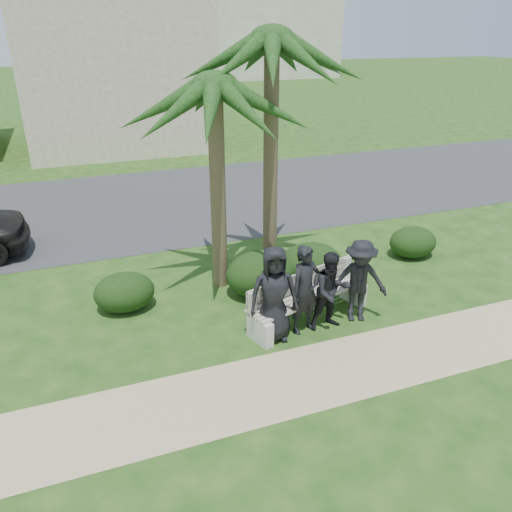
% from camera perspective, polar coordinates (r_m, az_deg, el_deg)
% --- Properties ---
extents(ground, '(160.00, 160.00, 0.00)m').
position_cam_1_polar(ground, '(9.84, 3.26, -7.07)').
color(ground, '#1A3E11').
rests_on(ground, ground).
extents(footpath, '(30.00, 1.60, 0.01)m').
position_cam_1_polar(footpath, '(8.52, 8.22, -12.96)').
color(footpath, tan).
rests_on(footpath, ground).
extents(asphalt_street, '(160.00, 8.00, 0.01)m').
position_cam_1_polar(asphalt_street, '(16.82, -7.75, 6.48)').
color(asphalt_street, '#2D2D30').
rests_on(asphalt_street, ground).
extents(stucco_bldg_right, '(8.40, 8.40, 7.30)m').
position_cam_1_polar(stucco_bldg_right, '(25.80, -16.08, 20.35)').
color(stucco_bldg_right, tan).
rests_on(stucco_bldg_right, ground).
extents(park_bench, '(2.74, 1.30, 0.90)m').
position_cam_1_polar(park_bench, '(9.64, 6.09, -5.08)').
color(park_bench, '#A09786').
rests_on(park_bench, ground).
extents(man_a, '(0.96, 0.72, 1.79)m').
position_cam_1_polar(man_a, '(8.81, 2.06, -4.38)').
color(man_a, black).
rests_on(man_a, ground).
extents(man_b, '(0.70, 0.54, 1.70)m').
position_cam_1_polar(man_b, '(9.08, 5.67, -3.86)').
color(man_b, black).
rests_on(man_b, ground).
extents(man_c, '(0.75, 0.58, 1.52)m').
position_cam_1_polar(man_c, '(9.28, 8.60, -3.99)').
color(man_c, black).
rests_on(man_c, ground).
extents(man_d, '(1.21, 0.91, 1.66)m').
position_cam_1_polar(man_d, '(9.58, 11.71, -2.83)').
color(man_d, black).
rests_on(man_d, ground).
extents(hedge_a, '(1.20, 0.99, 0.78)m').
position_cam_1_polar(hedge_a, '(10.30, -14.83, -3.89)').
color(hedge_a, black).
rests_on(hedge_a, ground).
extents(hedge_c, '(1.13, 0.93, 0.74)m').
position_cam_1_polar(hedge_c, '(10.90, 0.30, -1.49)').
color(hedge_c, black).
rests_on(hedge_c, ground).
extents(hedge_d, '(1.48, 1.22, 0.96)m').
position_cam_1_polar(hedge_d, '(10.49, 0.52, -1.91)').
color(hedge_d, black).
rests_on(hedge_d, ground).
extents(hedge_e, '(1.46, 1.21, 0.95)m').
position_cam_1_polar(hedge_e, '(10.97, 6.24, -0.86)').
color(hedge_e, black).
rests_on(hedge_e, ground).
extents(hedge_f, '(1.18, 0.98, 0.77)m').
position_cam_1_polar(hedge_f, '(12.87, 17.49, 1.62)').
color(hedge_f, black).
rests_on(hedge_f, ground).
extents(palm_left, '(3.00, 3.00, 5.09)m').
position_cam_1_polar(palm_left, '(9.89, -4.77, 18.58)').
color(palm_left, brown).
rests_on(palm_left, ground).
extents(palm_right, '(3.00, 3.00, 5.88)m').
position_cam_1_polar(palm_right, '(10.72, 1.85, 23.21)').
color(palm_right, brown).
rests_on(palm_right, ground).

